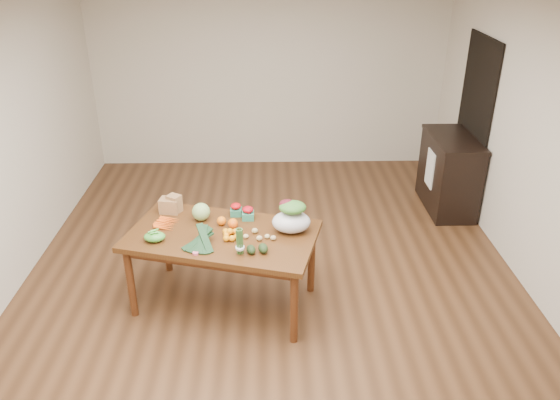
{
  "coord_description": "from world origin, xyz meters",
  "views": [
    {
      "loc": [
        -0.03,
        -4.7,
        3.18
      ],
      "look_at": [
        0.09,
        0.0,
        0.84
      ],
      "focal_mm": 35.0,
      "sensor_mm": 36.0,
      "label": 1
    }
  ],
  "objects_px": {
    "paper_bag": "(170,204)",
    "asparagus_bundle": "(240,241)",
    "cabinet": "(449,173)",
    "cabbage": "(201,212)",
    "dining_table": "(224,269)",
    "salad_bag": "(291,218)",
    "mandarin_cluster": "(230,233)",
    "kale_bunch": "(199,240)"
  },
  "relations": [
    {
      "from": "dining_table",
      "to": "salad_bag",
      "type": "bearing_deg",
      "value": 17.41
    },
    {
      "from": "mandarin_cluster",
      "to": "kale_bunch",
      "type": "height_order",
      "value": "kale_bunch"
    },
    {
      "from": "mandarin_cluster",
      "to": "cabbage",
      "type": "bearing_deg",
      "value": 131.1
    },
    {
      "from": "cabinet",
      "to": "paper_bag",
      "type": "bearing_deg",
      "value": -154.88
    },
    {
      "from": "asparagus_bundle",
      "to": "mandarin_cluster",
      "type": "bearing_deg",
      "value": 125.01
    },
    {
      "from": "cabbage",
      "to": "mandarin_cluster",
      "type": "bearing_deg",
      "value": -48.9
    },
    {
      "from": "cabbage",
      "to": "mandarin_cluster",
      "type": "relative_size",
      "value": 0.93
    },
    {
      "from": "dining_table",
      "to": "asparagus_bundle",
      "type": "bearing_deg",
      "value": -47.95
    },
    {
      "from": "cabinet",
      "to": "salad_bag",
      "type": "bearing_deg",
      "value": -137.17
    },
    {
      "from": "dining_table",
      "to": "paper_bag",
      "type": "distance_m",
      "value": 0.82
    },
    {
      "from": "cabinet",
      "to": "dining_table",
      "type": "bearing_deg",
      "value": -144.24
    },
    {
      "from": "cabinet",
      "to": "cabbage",
      "type": "distance_m",
      "value": 3.34
    },
    {
      "from": "asparagus_bundle",
      "to": "salad_bag",
      "type": "xyz_separation_m",
      "value": [
        0.44,
        0.37,
        0.01
      ]
    },
    {
      "from": "paper_bag",
      "to": "asparagus_bundle",
      "type": "xyz_separation_m",
      "value": [
        0.7,
        -0.77,
        0.04
      ]
    },
    {
      "from": "kale_bunch",
      "to": "asparagus_bundle",
      "type": "height_order",
      "value": "asparagus_bundle"
    },
    {
      "from": "cabinet",
      "to": "cabbage",
      "type": "height_order",
      "value": "cabinet"
    },
    {
      "from": "cabinet",
      "to": "cabbage",
      "type": "relative_size",
      "value": 6.07
    },
    {
      "from": "cabbage",
      "to": "asparagus_bundle",
      "type": "bearing_deg",
      "value": -57.64
    },
    {
      "from": "cabbage",
      "to": "dining_table",
      "type": "bearing_deg",
      "value": -51.04
    },
    {
      "from": "asparagus_bundle",
      "to": "salad_bag",
      "type": "distance_m",
      "value": 0.58
    },
    {
      "from": "mandarin_cluster",
      "to": "asparagus_bundle",
      "type": "bearing_deg",
      "value": -70.27
    },
    {
      "from": "mandarin_cluster",
      "to": "asparagus_bundle",
      "type": "height_order",
      "value": "asparagus_bundle"
    },
    {
      "from": "cabbage",
      "to": "mandarin_cluster",
      "type": "height_order",
      "value": "cabbage"
    },
    {
      "from": "dining_table",
      "to": "cabinet",
      "type": "xyz_separation_m",
      "value": [
        2.66,
        1.92,
        0.1
      ]
    },
    {
      "from": "paper_bag",
      "to": "salad_bag",
      "type": "distance_m",
      "value": 1.21
    },
    {
      "from": "asparagus_bundle",
      "to": "dining_table",
      "type": "bearing_deg",
      "value": 132.05
    },
    {
      "from": "paper_bag",
      "to": "asparagus_bundle",
      "type": "relative_size",
      "value": 0.97
    },
    {
      "from": "kale_bunch",
      "to": "asparagus_bundle",
      "type": "bearing_deg",
      "value": -1.37
    },
    {
      "from": "cabinet",
      "to": "kale_bunch",
      "type": "height_order",
      "value": "cabinet"
    },
    {
      "from": "dining_table",
      "to": "cabinet",
      "type": "height_order",
      "value": "cabinet"
    },
    {
      "from": "cabbage",
      "to": "asparagus_bundle",
      "type": "distance_m",
      "value": 0.72
    },
    {
      "from": "paper_bag",
      "to": "dining_table",
      "type": "bearing_deg",
      "value": -38.88
    },
    {
      "from": "dining_table",
      "to": "asparagus_bundle",
      "type": "distance_m",
      "value": 0.64
    },
    {
      "from": "salad_bag",
      "to": "paper_bag",
      "type": "bearing_deg",
      "value": 160.72
    },
    {
      "from": "mandarin_cluster",
      "to": "asparagus_bundle",
      "type": "xyz_separation_m",
      "value": [
        0.1,
        -0.28,
        0.08
      ]
    },
    {
      "from": "asparagus_bundle",
      "to": "cabinet",
      "type": "bearing_deg",
      "value": 57.65
    },
    {
      "from": "kale_bunch",
      "to": "mandarin_cluster",
      "type": "bearing_deg",
      "value": 51.48
    },
    {
      "from": "cabinet",
      "to": "salad_bag",
      "type": "distance_m",
      "value": 2.82
    },
    {
      "from": "mandarin_cluster",
      "to": "asparagus_bundle",
      "type": "distance_m",
      "value": 0.31
    },
    {
      "from": "cabinet",
      "to": "kale_bunch",
      "type": "distance_m",
      "value": 3.58
    },
    {
      "from": "dining_table",
      "to": "salad_bag",
      "type": "xyz_separation_m",
      "value": [
        0.62,
        0.02,
        0.51
      ]
    },
    {
      "from": "cabinet",
      "to": "mandarin_cluster",
      "type": "height_order",
      "value": "cabinet"
    }
  ]
}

